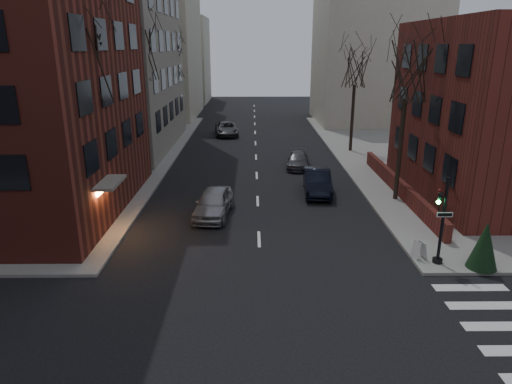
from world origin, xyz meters
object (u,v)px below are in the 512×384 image
tree_left_a (82,67)px  tree_right_a (408,71)px  tree_left_c (171,60)px  car_lane_silver (214,203)px  parked_sedan (317,182)px  traffic_signal (441,226)px  streetlamp_near (139,125)px  tree_left_b (138,53)px  evergreen_shrub (484,245)px  car_lane_gray (298,160)px  streetlamp_far (181,95)px  tree_right_b (356,68)px  car_lane_far (226,129)px  sandwich_board (419,250)px

tree_left_a → tree_right_a: bearing=12.8°
tree_left_a → tree_left_c: size_ratio=1.06×
car_lane_silver → parked_sedan: bearing=39.0°
traffic_signal → streetlamp_near: streetlamp_near is taller
tree_left_b → car_lane_silver: size_ratio=2.32×
tree_left_c → car_lane_silver: bearing=-75.8°
streetlamp_near → traffic_signal: bearing=-38.9°
car_lane_silver → evergreen_shrub: evergreen_shrub is taller
tree_left_a → car_lane_gray: size_ratio=2.44×
streetlamp_far → car_lane_gray: 19.78m
traffic_signal → car_lane_silver: (-10.52, 6.42, -1.11)m
car_lane_silver → car_lane_gray: 12.47m
tree_left_b → car_lane_gray: tree_left_b is taller
tree_left_b → tree_right_b: 18.64m
car_lane_gray → car_lane_far: 15.43m
streetlamp_far → parked_sedan: size_ratio=1.29×
car_lane_silver → evergreen_shrub: 14.14m
streetlamp_far → car_lane_far: size_ratio=1.22×
sandwich_board → car_lane_silver: bearing=132.3°
streetlamp_far → evergreen_shrub: 38.12m
traffic_signal → streetlamp_near: bearing=141.1°
traffic_signal → car_lane_far: 33.28m
tree_right_b → parked_sedan: 14.92m
car_lane_silver → car_lane_far: size_ratio=0.91×
sandwich_board → tree_right_b: bearing=69.7°
tree_left_b → car_lane_far: bearing=68.6°
streetlamp_far → car_lane_silver: streetlamp_far is taller
streetlamp_near → car_lane_far: 19.35m
tree_left_c → tree_right_b: bearing=-24.4°
tree_left_a → car_lane_far: (5.63, 26.35, -7.76)m
tree_left_a → tree_left_c: (0.00, 26.00, -0.44)m
traffic_signal → tree_left_c: (-16.74, 31.01, 6.12)m
sandwich_board → parked_sedan: bearing=91.5°
tree_right_b → parked_sedan: size_ratio=1.89×
tree_left_c → tree_left_a: bearing=-90.0°
tree_left_a → parked_sedan: (12.80, 5.61, -7.67)m
tree_right_b → streetlamp_near: tree_right_b is taller
sandwich_board → evergreen_shrub: evergreen_shrub is taller
tree_left_a → tree_right_b: bearing=45.6°
tree_left_b → tree_left_c: size_ratio=1.11×
traffic_signal → car_lane_far: traffic_signal is taller
streetlamp_near → evergreen_shrub: size_ratio=2.92×
tree_left_c → parked_sedan: (12.80, -20.39, -7.23)m
tree_left_b → tree_right_a: (17.60, -8.00, -0.88)m
streetlamp_near → tree_left_b: bearing=98.5°
traffic_signal → car_lane_silver: size_ratio=0.86×
streetlamp_far → parked_sedan: bearing=-61.4°
tree_left_c → parked_sedan: tree_left_c is taller
tree_left_a → sandwich_board: bearing=-15.8°
traffic_signal → tree_left_b: bearing=134.5°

